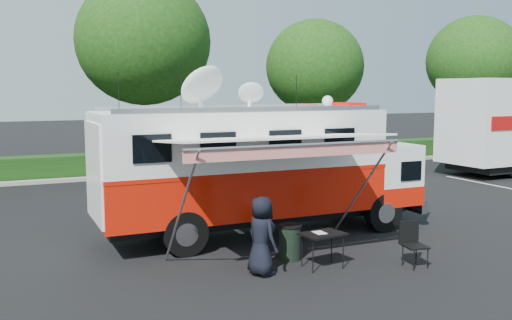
{
  "coord_description": "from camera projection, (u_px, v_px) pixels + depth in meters",
  "views": [
    {
      "loc": [
        -6.17,
        -13.2,
        3.77
      ],
      "look_at": [
        0.0,
        0.5,
        1.9
      ],
      "focal_mm": 40.0,
      "sensor_mm": 36.0,
      "label": 1
    }
  ],
  "objects": [
    {
      "name": "command_truck",
      "position": [
        261.0,
        167.0,
        14.67
      ],
      "size": [
        8.65,
        2.38,
        4.16
      ],
      "color": "black",
      "rests_on": "ground_plane"
    },
    {
      "name": "folding_chair",
      "position": [
        412.0,
        240.0,
        12.18
      ],
      "size": [
        0.53,
        0.55,
        0.96
      ],
      "color": "black",
      "rests_on": "ground_plane"
    },
    {
      "name": "back_border",
      "position": [
        169.0,
        63.0,
        26.45
      ],
      "size": [
        60.0,
        6.14,
        8.87
      ],
      "color": "#9E998E",
      "rests_on": "ground_plane"
    },
    {
      "name": "stall_lines",
      "position": [
        208.0,
        213.0,
        17.43
      ],
      "size": [
        24.12,
        5.5,
        0.01
      ],
      "color": "silver",
      "rests_on": "ground_plane"
    },
    {
      "name": "ground_plane",
      "position": [
        264.0,
        234.0,
        14.92
      ],
      "size": [
        120.0,
        120.0,
        0.0
      ],
      "primitive_type": "plane",
      "color": "black",
      "rests_on": "ground"
    },
    {
      "name": "awning",
      "position": [
        277.0,
        142.0,
        12.01
      ],
      "size": [
        4.72,
        2.45,
        2.86
      ],
      "color": "white",
      "rests_on": "ground_plane"
    },
    {
      "name": "folding_table",
      "position": [
        323.0,
        235.0,
        12.02
      ],
      "size": [
        0.97,
        0.75,
        0.76
      ],
      "color": "black",
      "rests_on": "ground_plane"
    },
    {
      "name": "person",
      "position": [
        262.0,
        275.0,
        11.65
      ],
      "size": [
        0.69,
        0.89,
        1.63
      ],
      "primitive_type": "imported",
      "rotation": [
        0.0,
        0.0,
        1.81
      ],
      "color": "black",
      "rests_on": "ground_plane"
    },
    {
      "name": "trash_bin",
      "position": [
        290.0,
        242.0,
        12.64
      ],
      "size": [
        0.53,
        0.53,
        0.79
      ],
      "color": "black",
      "rests_on": "ground_plane"
    }
  ]
}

